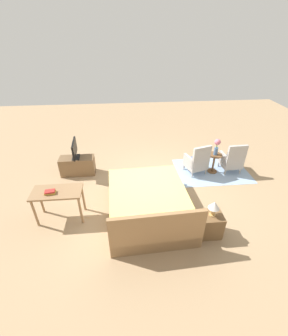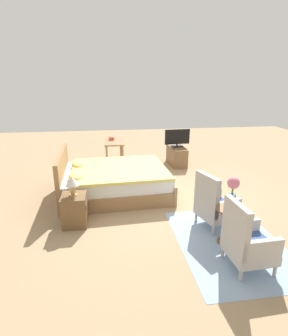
{
  "view_description": "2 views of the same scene",
  "coord_description": "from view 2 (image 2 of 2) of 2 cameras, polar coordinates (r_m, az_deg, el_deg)",
  "views": [
    {
      "loc": [
        0.62,
        4.68,
        3.66
      ],
      "look_at": [
        0.21,
        0.21,
        0.82
      ],
      "focal_mm": 24.0,
      "sensor_mm": 36.0,
      "label": 1
    },
    {
      "loc": [
        -5.06,
        0.99,
        2.29
      ],
      "look_at": [
        -0.1,
        0.29,
        0.64
      ],
      "focal_mm": 28.0,
      "sensor_mm": 36.0,
      "label": 2
    }
  ],
  "objects": [
    {
      "name": "vanity_desk",
      "position": [
        7.37,
        -6.56,
        5.08
      ],
      "size": [
        1.04,
        0.52,
        0.74
      ],
      "color": "#8E6B47",
      "rests_on": "ground_plane"
    },
    {
      "name": "nightstand",
      "position": [
        4.57,
        -14.84,
        -8.79
      ],
      "size": [
        0.44,
        0.41,
        0.52
      ],
      "color": "brown",
      "rests_on": "ground_plane"
    },
    {
      "name": "tv_flatscreen",
      "position": [
        7.51,
        7.25,
        6.53
      ],
      "size": [
        0.22,
        0.72,
        0.5
      ],
      "color": "black",
      "rests_on": "tv_stand"
    },
    {
      "name": "bed",
      "position": [
        5.6,
        -6.73,
        -2.75
      ],
      "size": [
        1.86,
        2.28,
        0.96
      ],
      "color": "#997047",
      "rests_on": "ground_plane"
    },
    {
      "name": "flower_vase",
      "position": [
        3.85,
        18.75,
        -4.46
      ],
      "size": [
        0.17,
        0.17,
        0.48
      ],
      "color": "#4C709E",
      "rests_on": "side_table"
    },
    {
      "name": "ground_plane",
      "position": [
        5.64,
        2.77,
        -5.75
      ],
      "size": [
        16.0,
        16.0,
        0.0
      ],
      "primitive_type": "plane",
      "color": "#A38460"
    },
    {
      "name": "tv_stand",
      "position": [
        7.63,
        7.1,
        2.69
      ],
      "size": [
        0.96,
        0.4,
        0.53
      ],
      "color": "brown",
      "rests_on": "ground_plane"
    },
    {
      "name": "floor_rug",
      "position": [
        4.27,
        18.0,
        -15.23
      ],
      "size": [
        2.1,
        1.5,
        0.01
      ],
      "color": "#8EA8C6",
      "rests_on": "ground_plane"
    },
    {
      "name": "armchair_by_window_right",
      "position": [
        4.46,
        15.02,
        -7.8
      ],
      "size": [
        0.67,
        0.67,
        0.92
      ],
      "color": "#ADA8A3",
      "rests_on": "floor_rug"
    },
    {
      "name": "book_stack",
      "position": [
        7.44,
        -7.1,
        6.32
      ],
      "size": [
        0.22,
        0.15,
        0.07
      ],
      "color": "#B79333",
      "rests_on": "vanity_desk"
    },
    {
      "name": "table_lamp",
      "position": [
        4.38,
        -15.35,
        -3.23
      ],
      "size": [
        0.22,
        0.22,
        0.33
      ],
      "color": "tan",
      "rests_on": "nightstand"
    },
    {
      "name": "armchair_by_window_left",
      "position": [
        3.65,
        21.36,
        -14.7
      ],
      "size": [
        0.56,
        0.56,
        0.92
      ],
      "color": "#ADA8A3",
      "rests_on": "floor_rug"
    },
    {
      "name": "side_table",
      "position": [
        4.07,
        18.01,
        -11.07
      ],
      "size": [
        0.4,
        0.4,
        0.58
      ],
      "color": "brown",
      "rests_on": "ground_plane"
    }
  ]
}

